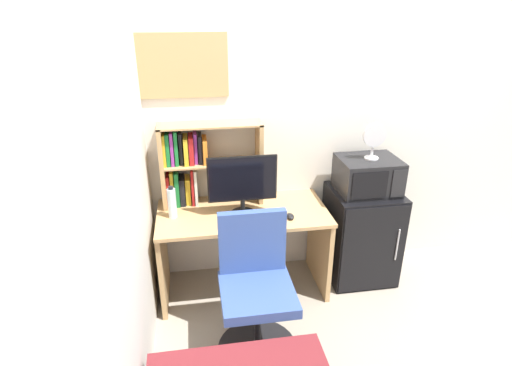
# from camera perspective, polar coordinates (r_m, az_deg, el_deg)

# --- Properties ---
(wall_back) EXTENTS (6.40, 0.04, 2.60)m
(wall_back) POSITION_cam_1_polar(r_m,az_deg,el_deg) (3.70, 17.64, 7.95)
(wall_back) COLOR silver
(wall_back) RESTS_ON ground_plane
(wall_left) EXTENTS (0.04, 4.40, 2.60)m
(wall_left) POSITION_cam_1_polar(r_m,az_deg,el_deg) (1.86, -19.83, -8.00)
(wall_left) COLOR silver
(wall_left) RESTS_ON ground_plane
(desk) EXTENTS (1.33, 0.65, 0.74)m
(desk) POSITION_cam_1_polar(r_m,az_deg,el_deg) (3.34, -1.80, -7.25)
(desk) COLOR tan
(desk) RESTS_ON ground_plane
(hutch_bookshelf) EXTENTS (0.79, 0.23, 0.66)m
(hutch_bookshelf) POSITION_cam_1_polar(r_m,az_deg,el_deg) (3.27, -8.41, 2.84)
(hutch_bookshelf) COLOR tan
(hutch_bookshelf) RESTS_ON desk
(monitor) EXTENTS (0.52, 0.18, 0.47)m
(monitor) POSITION_cam_1_polar(r_m,az_deg,el_deg) (3.08, -1.88, 0.14)
(monitor) COLOR black
(monitor) RESTS_ON desk
(keyboard) EXTENTS (0.40, 0.13, 0.02)m
(keyboard) POSITION_cam_1_polar(r_m,az_deg,el_deg) (3.09, -1.33, -5.11)
(keyboard) COLOR black
(keyboard) RESTS_ON desk
(computer_mouse) EXTENTS (0.05, 0.09, 0.03)m
(computer_mouse) POSITION_cam_1_polar(r_m,az_deg,el_deg) (3.13, 4.77, -4.61)
(computer_mouse) COLOR black
(computer_mouse) RESTS_ON desk
(water_bottle) EXTENTS (0.06, 0.06, 0.26)m
(water_bottle) POSITION_cam_1_polar(r_m,az_deg,el_deg) (3.16, -11.54, -2.71)
(water_bottle) COLOR silver
(water_bottle) RESTS_ON desk
(mini_fridge) EXTENTS (0.55, 0.54, 0.81)m
(mini_fridge) POSITION_cam_1_polar(r_m,az_deg,el_deg) (3.69, 14.32, -6.86)
(mini_fridge) COLOR black
(mini_fridge) RESTS_ON ground_plane
(microwave) EXTENTS (0.47, 0.40, 0.28)m
(microwave) POSITION_cam_1_polar(r_m,az_deg,el_deg) (3.45, 15.20, 1.04)
(microwave) COLOR black
(microwave) RESTS_ON mini_fridge
(desk_fan) EXTENTS (0.19, 0.11, 0.29)m
(desk_fan) POSITION_cam_1_polar(r_m,az_deg,el_deg) (3.35, 16.03, 5.96)
(desk_fan) COLOR silver
(desk_fan) RESTS_ON microwave
(desk_chair) EXTENTS (0.55, 0.55, 0.99)m
(desk_chair) POSITION_cam_1_polar(r_m,az_deg,el_deg) (2.87, -0.03, -15.29)
(desk_chair) COLOR black
(desk_chair) RESTS_ON ground_plane
(wall_corkboard) EXTENTS (0.69, 0.02, 0.47)m
(wall_corkboard) POSITION_cam_1_polar(r_m,az_deg,el_deg) (3.18, -10.36, 15.66)
(wall_corkboard) COLOR tan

